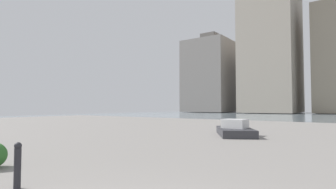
# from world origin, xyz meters

# --- Properties ---
(building_slab) EXTENTS (11.95, 15.93, 39.65)m
(building_slab) POSITION_xyz_m (15.02, -65.25, 18.79)
(building_slab) COLOR #9E9384
(building_slab) RESTS_ON ground
(building_annex) EXTENTS (12.06, 14.25, 21.72)m
(building_annex) POSITION_xyz_m (31.23, -65.43, 9.83)
(building_annex) COLOR gray
(building_annex) RESTS_ON ground
(bollard_near) EXTENTS (0.13, 0.13, 0.84)m
(bollard_near) POSITION_xyz_m (3.29, -0.67, 0.44)
(bollard_near) COLOR #232328
(bollard_near) RESTS_ON ground
(boat) EXTENTS (2.98, 3.54, 0.95)m
(boat) POSITION_xyz_m (3.36, -11.37, 0.21)
(boat) COLOR #333338
(boat) RESTS_ON ground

